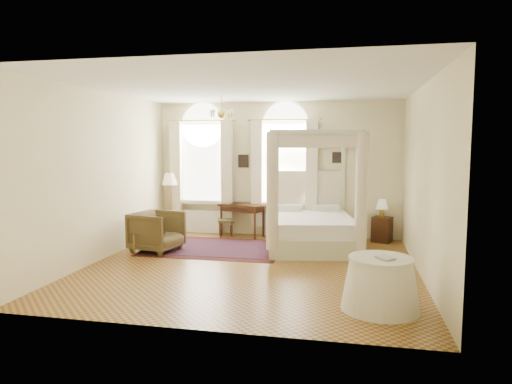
# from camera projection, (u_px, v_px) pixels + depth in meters

# --- Properties ---
(ground) EXTENTS (6.00, 6.00, 0.00)m
(ground) POSITION_uv_depth(u_px,v_px,m) (251.00, 266.00, 8.50)
(ground) COLOR #A5712F
(ground) RESTS_ON ground
(room_walls) EXTENTS (6.00, 6.00, 6.00)m
(room_walls) POSITION_uv_depth(u_px,v_px,m) (251.00, 160.00, 8.30)
(room_walls) COLOR #FAF0BE
(room_walls) RESTS_ON ground
(window_left) EXTENTS (1.62, 0.27, 3.29)m
(window_left) POSITION_uv_depth(u_px,v_px,m) (202.00, 175.00, 11.53)
(window_left) COLOR white
(window_left) RESTS_ON room_walls
(window_right) EXTENTS (1.62, 0.27, 3.29)m
(window_right) POSITION_uv_depth(u_px,v_px,m) (284.00, 176.00, 11.11)
(window_right) COLOR white
(window_right) RESTS_ON room_walls
(chandelier) EXTENTS (0.51, 0.45, 0.50)m
(chandelier) POSITION_uv_depth(u_px,v_px,m) (221.00, 114.00, 9.55)
(chandelier) COLOR #AE8B3A
(chandelier) RESTS_ON room_walls
(wall_pictures) EXTENTS (2.54, 0.03, 0.39)m
(wall_pictures) POSITION_uv_depth(u_px,v_px,m) (280.00, 160.00, 11.18)
(wall_pictures) COLOR black
(wall_pictures) RESTS_ON room_walls
(canopy_bed) EXTENTS (2.30, 2.65, 2.55)m
(canopy_bed) POSITION_uv_depth(u_px,v_px,m) (311.00, 222.00, 9.95)
(canopy_bed) COLOR beige
(canopy_bed) RESTS_ON ground
(nightstand) EXTENTS (0.51, 0.49, 0.59)m
(nightstand) POSITION_uv_depth(u_px,v_px,m) (382.00, 229.00, 10.59)
(nightstand) COLOR #361A0E
(nightstand) RESTS_ON ground
(nightstand_lamp) EXTENTS (0.27, 0.27, 0.40)m
(nightstand_lamp) POSITION_uv_depth(u_px,v_px,m) (382.00, 205.00, 10.60)
(nightstand_lamp) COLOR #AE8B3A
(nightstand_lamp) RESTS_ON nightstand
(writing_desk) EXTENTS (1.20, 0.85, 0.81)m
(writing_desk) POSITION_uv_depth(u_px,v_px,m) (242.00, 208.00, 11.23)
(writing_desk) COLOR #361A0E
(writing_desk) RESTS_ON ground
(laptop) EXTENTS (0.35, 0.26, 0.02)m
(laptop) POSITION_uv_depth(u_px,v_px,m) (235.00, 203.00, 11.18)
(laptop) COLOR black
(laptop) RESTS_ON writing_desk
(stool) EXTENTS (0.48, 0.48, 0.43)m
(stool) POSITION_uv_depth(u_px,v_px,m) (226.00, 222.00, 11.23)
(stool) COLOR #4C4520
(stool) RESTS_ON ground
(armchair) EXTENTS (1.10, 1.08, 0.85)m
(armchair) POSITION_uv_depth(u_px,v_px,m) (157.00, 231.00, 9.68)
(armchair) COLOR #4A3B1F
(armchair) RESTS_ON ground
(coffee_table) EXTENTS (0.69, 0.53, 0.44)m
(coffee_table) POSITION_uv_depth(u_px,v_px,m) (150.00, 234.00, 9.54)
(coffee_table) COLOR white
(coffee_table) RESTS_ON ground
(floor_lamp) EXTENTS (0.40, 0.40, 1.54)m
(floor_lamp) POSITION_uv_depth(u_px,v_px,m) (170.00, 182.00, 11.54)
(floor_lamp) COLOR #AE8B3A
(floor_lamp) RESTS_ON ground
(oriental_rug) EXTENTS (2.96, 2.14, 0.01)m
(oriental_rug) POSITION_uv_depth(u_px,v_px,m) (215.00, 248.00, 10.00)
(oriental_rug) COLOR #41120F
(oriental_rug) RESTS_ON ground
(side_table) EXTENTS (1.07, 1.07, 0.73)m
(side_table) POSITION_uv_depth(u_px,v_px,m) (380.00, 284.00, 6.25)
(side_table) COLOR silver
(side_table) RESTS_ON ground
(book) EXTENTS (0.29, 0.31, 0.02)m
(book) POSITION_uv_depth(u_px,v_px,m) (379.00, 259.00, 6.10)
(book) COLOR black
(book) RESTS_ON side_table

